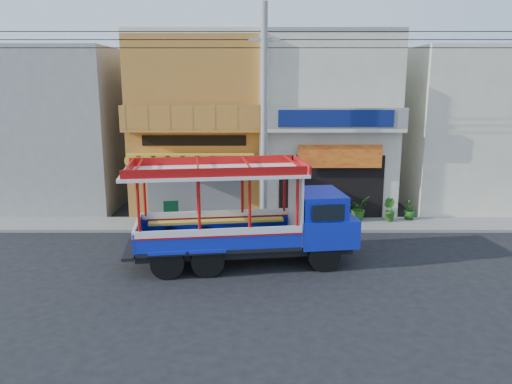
{
  "coord_description": "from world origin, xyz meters",
  "views": [
    {
      "loc": [
        -1.3,
        -16.53,
        6.01
      ],
      "look_at": [
        -1.32,
        2.5,
        1.82
      ],
      "focal_mm": 35.0,
      "sensor_mm": 36.0,
      "label": 1
    }
  ],
  "objects_px": {
    "green_sign": "(171,214)",
    "potted_plant_b": "(389,210)",
    "potted_plant_a": "(358,208)",
    "utility_pole": "(268,108)",
    "potted_plant_c": "(410,209)",
    "songthaew_truck": "(259,215)"
  },
  "relations": [
    {
      "from": "utility_pole",
      "to": "green_sign",
      "type": "distance_m",
      "value": 6.13
    },
    {
      "from": "utility_pole",
      "to": "green_sign",
      "type": "bearing_deg",
      "value": 169.65
    },
    {
      "from": "utility_pole",
      "to": "green_sign",
      "type": "height_order",
      "value": "utility_pole"
    },
    {
      "from": "potted_plant_a",
      "to": "potted_plant_c",
      "type": "bearing_deg",
      "value": -50.63
    },
    {
      "from": "utility_pole",
      "to": "songthaew_truck",
      "type": "xyz_separation_m",
      "value": [
        -0.36,
        -3.79,
        -3.34
      ]
    },
    {
      "from": "potted_plant_b",
      "to": "potted_plant_c",
      "type": "distance_m",
      "value": 1.01
    },
    {
      "from": "songthaew_truck",
      "to": "potted_plant_c",
      "type": "height_order",
      "value": "songthaew_truck"
    },
    {
      "from": "green_sign",
      "to": "potted_plant_c",
      "type": "bearing_deg",
      "value": 3.39
    },
    {
      "from": "green_sign",
      "to": "potted_plant_a",
      "type": "height_order",
      "value": "potted_plant_a"
    },
    {
      "from": "songthaew_truck",
      "to": "potted_plant_c",
      "type": "relative_size",
      "value": 8.26
    },
    {
      "from": "utility_pole",
      "to": "potted_plant_a",
      "type": "distance_m",
      "value": 6.08
    },
    {
      "from": "potted_plant_b",
      "to": "potted_plant_c",
      "type": "bearing_deg",
      "value": -99.41
    },
    {
      "from": "potted_plant_a",
      "to": "utility_pole",
      "type": "bearing_deg",
      "value": 145.49
    },
    {
      "from": "green_sign",
      "to": "potted_plant_c",
      "type": "relative_size",
      "value": 1.03
    },
    {
      "from": "utility_pole",
      "to": "songthaew_truck",
      "type": "height_order",
      "value": "utility_pole"
    },
    {
      "from": "utility_pole",
      "to": "potted_plant_b",
      "type": "xyz_separation_m",
      "value": [
        5.31,
        1.08,
        -4.42
      ]
    },
    {
      "from": "utility_pole",
      "to": "songthaew_truck",
      "type": "relative_size",
      "value": 3.6
    },
    {
      "from": "songthaew_truck",
      "to": "potted_plant_b",
      "type": "distance_m",
      "value": 7.55
    },
    {
      "from": "green_sign",
      "to": "potted_plant_b",
      "type": "distance_m",
      "value": 9.4
    },
    {
      "from": "songthaew_truck",
      "to": "potted_plant_a",
      "type": "height_order",
      "value": "songthaew_truck"
    },
    {
      "from": "potted_plant_b",
      "to": "potted_plant_c",
      "type": "height_order",
      "value": "potted_plant_b"
    },
    {
      "from": "green_sign",
      "to": "potted_plant_a",
      "type": "xyz_separation_m",
      "value": [
        8.09,
        0.54,
        0.11
      ]
    }
  ]
}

